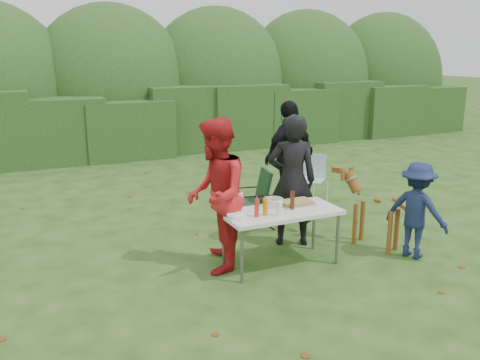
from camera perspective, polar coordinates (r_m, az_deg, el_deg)
name	(u,v)px	position (r m, az deg, el deg)	size (l,w,h in m)	color
ground	(269,275)	(6.44, 3.24, -10.56)	(80.00, 80.00, 0.00)	#1E4211
hedge_row	(126,124)	(13.56, -12.69, 6.21)	(22.00, 1.40, 1.70)	#23471C
shrub_backdrop	(112,90)	(15.04, -14.16, 9.78)	(20.00, 2.60, 3.20)	#3D6628
folding_table	(281,214)	(6.48, 4.65, -3.88)	(1.50, 0.70, 0.74)	silver
person_cook	(292,181)	(7.15, 5.86, -0.06)	(0.68, 0.45, 1.87)	black
person_red_jacket	(216,195)	(6.30, -2.74, -1.72)	(0.94, 0.73, 1.93)	red
person_black_puffy	(290,156)	(8.73, 5.59, 2.69)	(1.11, 0.46, 1.89)	black
child	(417,210)	(7.14, 19.23, -3.22)	(0.84, 0.48, 1.30)	#152148
dog	(376,212)	(7.35, 15.07, -3.48)	(1.09, 0.44, 1.04)	brown
camping_chair	(251,199)	(7.90, 1.21, -2.14)	(0.58, 0.58, 0.92)	#183A1F
lawn_chair	(311,178)	(9.43, 7.98, 0.22)	(0.50, 0.50, 0.84)	teal
food_tray	(296,204)	(6.72, 6.34, -2.68)	(0.45, 0.30, 0.02)	#B7B7BA
focaccia_bread	(296,202)	(6.71, 6.35, -2.45)	(0.40, 0.26, 0.04)	#B08F44
mustard_bottle	(265,207)	(6.25, 2.85, -3.08)	(0.06, 0.06, 0.20)	#CF8200
ketchup_bottle	(257,208)	(6.17, 1.90, -3.18)	(0.06, 0.06, 0.22)	red
beer_bottle	(292,200)	(6.49, 5.90, -2.27)	(0.06, 0.06, 0.24)	#47230F
paper_towel_roll	(238,202)	(6.34, -0.23, -2.51)	(0.12, 0.12, 0.26)	white
cup_stack	(279,208)	(6.24, 4.41, -3.21)	(0.08, 0.08, 0.18)	white
pasta_bowl	(273,202)	(6.62, 3.77, -2.51)	(0.26, 0.26, 0.10)	silver
plate_stack	(237,216)	(6.15, -0.36, -4.08)	(0.24, 0.24, 0.05)	white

